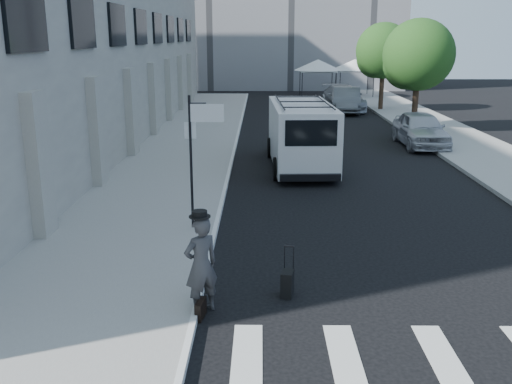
{
  "coord_description": "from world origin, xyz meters",
  "views": [
    {
      "loc": [
        -0.78,
        -11.25,
        5.08
      ],
      "look_at": [
        -0.91,
        2.56,
        1.3
      ],
      "focal_mm": 40.0,
      "sensor_mm": 36.0,
      "label": 1
    }
  ],
  "objects_px": {
    "briefcase": "(201,309)",
    "parked_car_a": "(421,129)",
    "parked_car_b": "(346,100)",
    "suitcase": "(287,283)",
    "cargo_van": "(301,134)",
    "businessman": "(201,265)",
    "parked_car_c": "(343,98)"
  },
  "relations": [
    {
      "from": "briefcase",
      "to": "parked_car_a",
      "type": "relative_size",
      "value": 0.09
    },
    {
      "from": "briefcase",
      "to": "suitcase",
      "type": "height_order",
      "value": "suitcase"
    },
    {
      "from": "businessman",
      "to": "parked_car_b",
      "type": "xyz_separation_m",
      "value": [
        6.97,
        29.53,
        -0.1
      ]
    },
    {
      "from": "cargo_van",
      "to": "parked_car_a",
      "type": "relative_size",
      "value": 1.43
    },
    {
      "from": "briefcase",
      "to": "parked_car_c",
      "type": "height_order",
      "value": "parked_car_c"
    },
    {
      "from": "briefcase",
      "to": "parked_car_c",
      "type": "distance_m",
      "value": 31.8
    },
    {
      "from": "parked_car_b",
      "to": "businessman",
      "type": "bearing_deg",
      "value": -96.14
    },
    {
      "from": "suitcase",
      "to": "businessman",
      "type": "bearing_deg",
      "value": -145.64
    },
    {
      "from": "parked_car_a",
      "to": "parked_car_b",
      "type": "height_order",
      "value": "parked_car_b"
    },
    {
      "from": "cargo_van",
      "to": "businessman",
      "type": "bearing_deg",
      "value": -104.41
    },
    {
      "from": "briefcase",
      "to": "cargo_van",
      "type": "height_order",
      "value": "cargo_van"
    },
    {
      "from": "parked_car_a",
      "to": "parked_car_c",
      "type": "height_order",
      "value": "parked_car_c"
    },
    {
      "from": "parked_car_b",
      "to": "suitcase",
      "type": "bearing_deg",
      "value": -93.3
    },
    {
      "from": "businessman",
      "to": "cargo_van",
      "type": "bearing_deg",
      "value": -136.47
    },
    {
      "from": "cargo_van",
      "to": "parked_car_c",
      "type": "height_order",
      "value": "cargo_van"
    },
    {
      "from": "businessman",
      "to": "parked_car_a",
      "type": "xyz_separation_m",
      "value": [
        8.7,
        17.06,
        -0.12
      ]
    },
    {
      "from": "cargo_van",
      "to": "parked_car_c",
      "type": "relative_size",
      "value": 1.17
    },
    {
      "from": "briefcase",
      "to": "parked_car_a",
      "type": "bearing_deg",
      "value": 72.5
    },
    {
      "from": "suitcase",
      "to": "cargo_van",
      "type": "relative_size",
      "value": 0.15
    },
    {
      "from": "cargo_van",
      "to": "parked_car_b",
      "type": "xyz_separation_m",
      "value": [
        4.28,
        16.95,
        -0.46
      ]
    },
    {
      "from": "suitcase",
      "to": "parked_car_a",
      "type": "bearing_deg",
      "value": 78.68
    },
    {
      "from": "parked_car_b",
      "to": "parked_car_c",
      "type": "height_order",
      "value": "parked_car_c"
    },
    {
      "from": "briefcase",
      "to": "cargo_van",
      "type": "distance_m",
      "value": 13.17
    },
    {
      "from": "cargo_van",
      "to": "parked_car_a",
      "type": "xyz_separation_m",
      "value": [
        6.01,
        4.49,
        -0.49
      ]
    },
    {
      "from": "cargo_van",
      "to": "suitcase",
      "type": "bearing_deg",
      "value": -97.31
    },
    {
      "from": "businessman",
      "to": "cargo_van",
      "type": "height_order",
      "value": "cargo_van"
    },
    {
      "from": "briefcase",
      "to": "cargo_van",
      "type": "bearing_deg",
      "value": 87.33
    },
    {
      "from": "businessman",
      "to": "parked_car_b",
      "type": "height_order",
      "value": "businessman"
    },
    {
      "from": "parked_car_a",
      "to": "parked_car_c",
      "type": "distance_m",
      "value": 13.83
    },
    {
      "from": "parked_car_b",
      "to": "parked_car_c",
      "type": "relative_size",
      "value": 0.87
    },
    {
      "from": "briefcase",
      "to": "parked_car_a",
      "type": "distance_m",
      "value": 19.4
    },
    {
      "from": "businessman",
      "to": "suitcase",
      "type": "distance_m",
      "value": 1.91
    }
  ]
}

